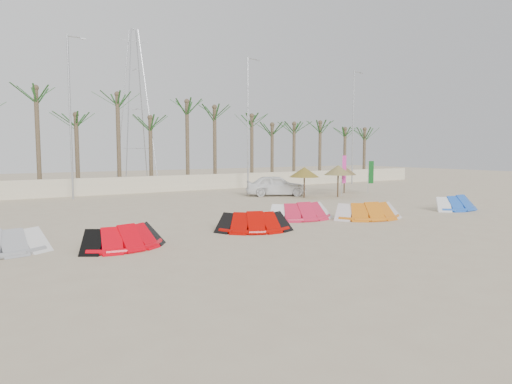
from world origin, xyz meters
TOP-DOWN VIEW (x-y plane):
  - ground at (0.00, 0.00)m, footprint 120.00×120.00m
  - boundary_wall at (0.00, 22.00)m, footprint 60.00×0.30m
  - palm_line at (0.67, 23.50)m, footprint 52.00×4.00m
  - lamp_b at (-5.96, 20.00)m, footprint 1.25×0.14m
  - lamp_c at (8.04, 20.00)m, footprint 1.25×0.14m
  - lamp_d at (20.04, 20.00)m, footprint 1.25×0.14m
  - pylon at (1.00, 28.00)m, footprint 3.00×3.00m
  - kite_red_left at (-7.55, 2.69)m, footprint 3.21×2.02m
  - kite_red_mid at (-2.07, 3.17)m, footprint 3.47×2.44m
  - kite_red_right at (1.63, 4.74)m, footprint 3.48×1.90m
  - kite_orange at (4.47, 3.07)m, footprint 3.70×2.30m
  - kite_blue at (11.20, 2.87)m, footprint 3.20×1.64m
  - parasol_left at (7.99, 12.32)m, footprint 2.14×2.14m
  - parasol_mid at (10.36, 11.45)m, footprint 1.99×1.99m
  - parasol_right at (12.81, 13.41)m, footprint 1.85×1.85m
  - flag_pink at (11.26, 11.84)m, footprint 0.45×0.05m
  - flag_green at (14.23, 12.10)m, footprint 0.44×0.18m
  - car at (7.12, 14.53)m, footprint 4.77×3.67m

SIDE VIEW (x-z plane):
  - ground at x=0.00m, z-range 0.00..0.00m
  - pylon at x=1.00m, z-range -7.00..7.00m
  - kite_red_left at x=-7.55m, z-range -0.03..0.87m
  - kite_red_mid at x=-2.07m, z-range -0.03..0.87m
  - kite_blue at x=11.20m, z-range -0.03..0.87m
  - kite_red_right at x=1.63m, z-range -0.03..0.87m
  - kite_orange at x=4.47m, z-range -0.03..0.87m
  - boundary_wall at x=0.00m, z-range 0.00..1.30m
  - car at x=7.12m, z-range 0.00..1.52m
  - flag_green at x=14.23m, z-range 0.25..2.91m
  - parasol_right at x=12.81m, z-range 0.71..2.83m
  - parasol_left at x=7.99m, z-range 0.73..2.89m
  - flag_pink at x=11.26m, z-range 0.29..3.42m
  - parasol_mid at x=10.36m, z-range 0.79..3.07m
  - lamp_b at x=-5.96m, z-range 0.27..11.27m
  - lamp_c at x=8.04m, z-range 0.27..11.27m
  - lamp_d at x=20.04m, z-range 0.27..11.27m
  - palm_line at x=0.67m, z-range 2.59..10.29m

